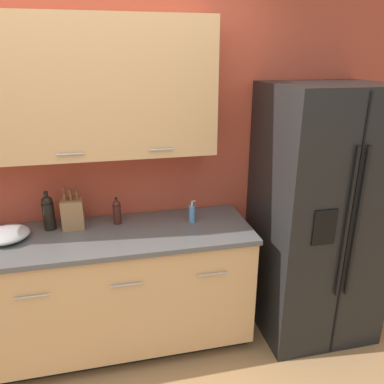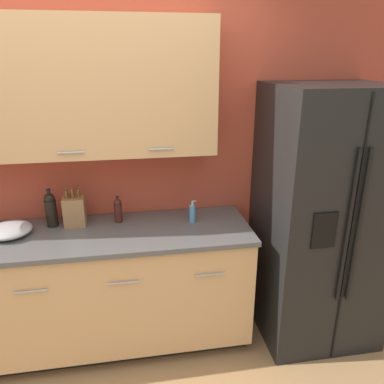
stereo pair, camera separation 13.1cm
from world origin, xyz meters
TOP-DOWN VIEW (x-y plane):
  - wall_back at (-0.03, 1.34)m, footprint 10.00×0.39m
  - counter_unit at (-0.09, 1.05)m, footprint 2.34×0.64m
  - refrigerator at (1.62, 0.97)m, footprint 0.83×0.79m
  - knife_block at (-0.13, 1.18)m, footprint 0.15×0.12m
  - wine_bottle at (-0.29, 1.20)m, footprint 0.08×0.08m
  - soap_dispenser at (0.70, 1.10)m, footprint 0.05×0.04m
  - oil_bottle at (0.17, 1.19)m, footprint 0.06×0.06m
  - mixing_bowl at (-0.54, 1.09)m, footprint 0.29×0.29m

SIDE VIEW (x-z plane):
  - counter_unit at x=-0.09m, z-range 0.01..0.93m
  - refrigerator at x=1.62m, z-range 0.00..1.89m
  - mixing_bowl at x=-0.54m, z-range 0.93..1.00m
  - soap_dispenser at x=0.70m, z-range 0.91..1.07m
  - oil_bottle at x=0.17m, z-range 0.92..1.12m
  - knife_block at x=-0.13m, z-range 0.89..1.18m
  - wine_bottle at x=-0.29m, z-range 0.92..1.19m
  - wall_back at x=-0.03m, z-range 0.16..2.76m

